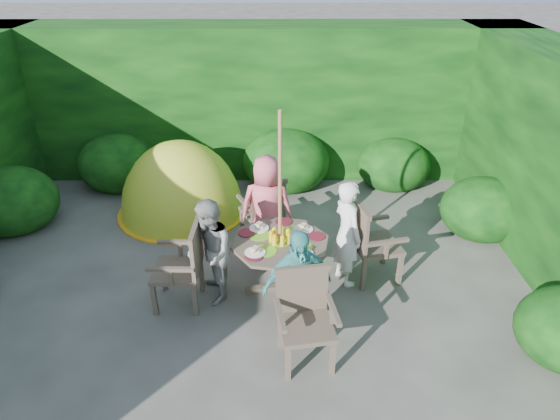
{
  "coord_description": "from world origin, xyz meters",
  "views": [
    {
      "loc": [
        0.48,
        -4.31,
        3.7
      ],
      "look_at": [
        0.49,
        0.88,
        0.85
      ],
      "focal_mm": 32.0,
      "sensor_mm": 36.0,
      "label": 1
    }
  ],
  "objects_px": {
    "child_left": "(210,252)",
    "garden_chair_front": "(305,316)",
    "dome_tent": "(183,211)",
    "child_front": "(297,286)",
    "garden_chair_back": "(264,209)",
    "patio_table": "(280,249)",
    "child_back": "(267,207)",
    "parasol_pole": "(280,208)",
    "garden_chair_left": "(184,265)",
    "garden_chair_right": "(370,240)",
    "child_right": "(347,233)"
  },
  "relations": [
    {
      "from": "patio_table",
      "to": "parasol_pole",
      "type": "distance_m",
      "value": 0.54
    },
    {
      "from": "child_front",
      "to": "child_right",
      "type": "bearing_deg",
      "value": 35.92
    },
    {
      "from": "garden_chair_right",
      "to": "child_back",
      "type": "bearing_deg",
      "value": 52.53
    },
    {
      "from": "dome_tent",
      "to": "garden_chair_left",
      "type": "bearing_deg",
      "value": -73.1
    },
    {
      "from": "child_back",
      "to": "child_front",
      "type": "bearing_deg",
      "value": 107.63
    },
    {
      "from": "parasol_pole",
      "to": "garden_chair_back",
      "type": "relative_size",
      "value": 2.42
    },
    {
      "from": "child_left",
      "to": "garden_chair_front",
      "type": "bearing_deg",
      "value": 31.86
    },
    {
      "from": "dome_tent",
      "to": "child_front",
      "type": "bearing_deg",
      "value": -52.47
    },
    {
      "from": "child_left",
      "to": "dome_tent",
      "type": "relative_size",
      "value": 0.56
    },
    {
      "from": "garden_chair_right",
      "to": "garden_chair_left",
      "type": "relative_size",
      "value": 1.03
    },
    {
      "from": "parasol_pole",
      "to": "garden_chair_front",
      "type": "distance_m",
      "value": 1.25
    },
    {
      "from": "parasol_pole",
      "to": "child_right",
      "type": "height_order",
      "value": "parasol_pole"
    },
    {
      "from": "parasol_pole",
      "to": "child_left",
      "type": "relative_size",
      "value": 1.76
    },
    {
      "from": "patio_table",
      "to": "garden_chair_back",
      "type": "relative_size",
      "value": 1.5
    },
    {
      "from": "patio_table",
      "to": "child_back",
      "type": "distance_m",
      "value": 0.81
    },
    {
      "from": "garden_chair_back",
      "to": "child_back",
      "type": "bearing_deg",
      "value": 73.17
    },
    {
      "from": "garden_chair_right",
      "to": "dome_tent",
      "type": "distance_m",
      "value": 3.1
    },
    {
      "from": "patio_table",
      "to": "garden_chair_front",
      "type": "distance_m",
      "value": 1.1
    },
    {
      "from": "child_right",
      "to": "child_left",
      "type": "xyz_separation_m",
      "value": [
        -1.56,
        -0.34,
        -0.04
      ]
    },
    {
      "from": "child_back",
      "to": "child_front",
      "type": "xyz_separation_m",
      "value": [
        0.34,
        -1.56,
        -0.05
      ]
    },
    {
      "from": "garden_chair_left",
      "to": "child_right",
      "type": "distance_m",
      "value": 1.9
    },
    {
      "from": "child_left",
      "to": "dome_tent",
      "type": "height_order",
      "value": "child_left"
    },
    {
      "from": "patio_table",
      "to": "dome_tent",
      "type": "height_order",
      "value": "dome_tent"
    },
    {
      "from": "patio_table",
      "to": "garden_chair_back",
      "type": "xyz_separation_m",
      "value": [
        -0.22,
        1.08,
        -0.08
      ]
    },
    {
      "from": "patio_table",
      "to": "child_back",
      "type": "bearing_deg",
      "value": 102.38
    },
    {
      "from": "garden_chair_right",
      "to": "garden_chair_left",
      "type": "xyz_separation_m",
      "value": [
        -2.14,
        -0.48,
        -0.01
      ]
    },
    {
      "from": "garden_chair_front",
      "to": "garden_chair_right",
      "type": "bearing_deg",
      "value": 48.21
    },
    {
      "from": "garden_chair_right",
      "to": "garden_chair_front",
      "type": "relative_size",
      "value": 1.08
    },
    {
      "from": "dome_tent",
      "to": "garden_chair_front",
      "type": "bearing_deg",
      "value": -54.06
    },
    {
      "from": "parasol_pole",
      "to": "child_back",
      "type": "bearing_deg",
      "value": 102.1
    },
    {
      "from": "patio_table",
      "to": "garden_chair_front",
      "type": "relative_size",
      "value": 1.47
    },
    {
      "from": "garden_chair_left",
      "to": "dome_tent",
      "type": "relative_size",
      "value": 0.43
    },
    {
      "from": "child_back",
      "to": "patio_table",
      "type": "bearing_deg",
      "value": 107.91
    },
    {
      "from": "garden_chair_right",
      "to": "garden_chair_left",
      "type": "distance_m",
      "value": 2.19
    },
    {
      "from": "garden_chair_left",
      "to": "child_back",
      "type": "relative_size",
      "value": 0.71
    },
    {
      "from": "child_front",
      "to": "dome_tent",
      "type": "height_order",
      "value": "child_front"
    },
    {
      "from": "garden_chair_right",
      "to": "child_right",
      "type": "height_order",
      "value": "child_right"
    },
    {
      "from": "garden_chair_right",
      "to": "garden_chair_left",
      "type": "bearing_deg",
      "value": 89.3
    },
    {
      "from": "parasol_pole",
      "to": "garden_chair_left",
      "type": "distance_m",
      "value": 1.24
    },
    {
      "from": "patio_table",
      "to": "child_left",
      "type": "relative_size",
      "value": 1.09
    },
    {
      "from": "garden_chair_front",
      "to": "child_left",
      "type": "height_order",
      "value": "child_left"
    },
    {
      "from": "garden_chair_back",
      "to": "child_front",
      "type": "bearing_deg",
      "value": 76.14
    },
    {
      "from": "child_right",
      "to": "patio_table",
      "type": "bearing_deg",
      "value": 79.01
    },
    {
      "from": "garden_chair_front",
      "to": "child_front",
      "type": "bearing_deg",
      "value": 93.8
    },
    {
      "from": "garden_chair_back",
      "to": "child_left",
      "type": "height_order",
      "value": "child_left"
    },
    {
      "from": "child_back",
      "to": "dome_tent",
      "type": "distance_m",
      "value": 1.86
    },
    {
      "from": "garden_chair_right",
      "to": "garden_chair_left",
      "type": "height_order",
      "value": "garden_chair_right"
    },
    {
      "from": "child_left",
      "to": "child_back",
      "type": "distance_m",
      "value": 1.13
    },
    {
      "from": "garden_chair_back",
      "to": "dome_tent",
      "type": "distance_m",
      "value": 1.59
    },
    {
      "from": "garden_chair_left",
      "to": "garden_chair_back",
      "type": "xyz_separation_m",
      "value": [
        0.86,
        1.33,
        -0.03
      ]
    }
  ]
}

